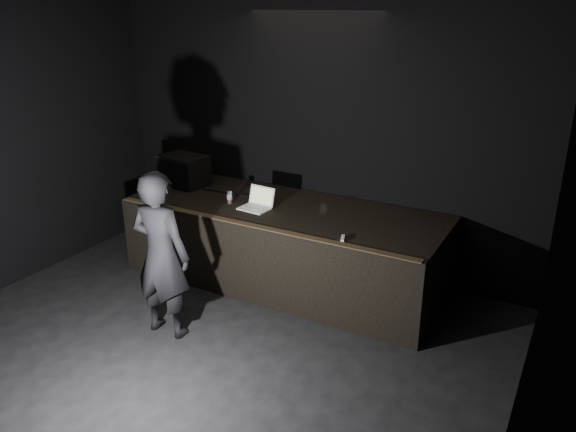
% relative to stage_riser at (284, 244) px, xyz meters
% --- Properties ---
extents(ground, '(7.00, 7.00, 0.00)m').
position_rel_stage_riser_xyz_m(ground, '(0.00, -2.73, -0.50)').
color(ground, black).
rests_on(ground, ground).
extents(room_walls, '(6.10, 7.10, 3.52)m').
position_rel_stage_riser_xyz_m(room_walls, '(0.00, -2.73, 1.52)').
color(room_walls, black).
rests_on(room_walls, ground).
extents(stage_riser, '(4.00, 1.50, 1.00)m').
position_rel_stage_riser_xyz_m(stage_riser, '(0.00, 0.00, 0.00)').
color(stage_riser, black).
rests_on(stage_riser, ground).
extents(riser_lip, '(3.92, 0.10, 0.01)m').
position_rel_stage_riser_xyz_m(riser_lip, '(0.00, -0.71, 0.51)').
color(riser_lip, brown).
rests_on(riser_lip, stage_riser).
extents(stage_monitor, '(0.68, 0.53, 0.42)m').
position_rel_stage_riser_xyz_m(stage_monitor, '(-1.67, 0.13, 0.71)').
color(stage_monitor, black).
rests_on(stage_monitor, stage_riser).
extents(cable, '(1.02, 0.05, 0.02)m').
position_rel_stage_riser_xyz_m(cable, '(-0.90, 0.10, 0.51)').
color(cable, black).
rests_on(cable, stage_riser).
extents(laptop, '(0.39, 0.36, 0.25)m').
position_rel_stage_riser_xyz_m(laptop, '(-0.28, -0.17, 0.57)').
color(laptop, white).
rests_on(laptop, stage_riser).
extents(beer_can, '(0.07, 0.07, 0.16)m').
position_rel_stage_riser_xyz_m(beer_can, '(-0.69, -0.19, 0.58)').
color(beer_can, silver).
rests_on(beer_can, stage_riser).
extents(plastic_cup, '(0.09, 0.09, 0.11)m').
position_rel_stage_riser_xyz_m(plastic_cup, '(0.51, 0.05, 0.56)').
color(plastic_cup, white).
rests_on(plastic_cup, stage_riser).
extents(wii_remote, '(0.08, 0.15, 0.03)m').
position_rel_stage_riser_xyz_m(wii_remote, '(1.05, -0.58, 0.51)').
color(wii_remote, white).
rests_on(wii_remote, stage_riser).
extents(person, '(0.69, 0.48, 1.83)m').
position_rel_stage_riser_xyz_m(person, '(-0.53, -1.69, 0.42)').
color(person, black).
rests_on(person, ground).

